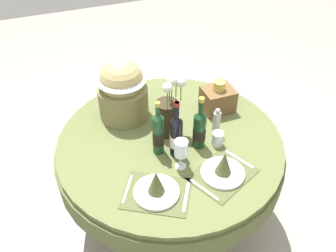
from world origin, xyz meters
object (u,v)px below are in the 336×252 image
at_px(place_setting_left, 156,188).
at_px(wine_bottle_centre, 158,133).
at_px(gift_tub_back_left, 122,85).
at_px(wine_glass_left, 181,149).
at_px(dining_table, 170,154).
at_px(pepper_mill, 216,122).
at_px(flower_vase, 168,110).
at_px(tumbler_mid, 218,139).
at_px(wine_bottle_right, 200,129).
at_px(woven_basket_side_right, 218,99).
at_px(place_setting_right, 223,168).
at_px(wine_bottle_left, 176,136).

height_order(place_setting_left, wine_bottle_centre, wine_bottle_centre).
bearing_deg(gift_tub_back_left, wine_glass_left, -73.47).
xyz_separation_m(dining_table, wine_glass_left, (-0.02, -0.23, 0.26)).
bearing_deg(pepper_mill, flower_vase, 155.61).
relative_size(flower_vase, wine_glass_left, 2.15).
xyz_separation_m(dining_table, wine_bottle_centre, (-0.10, -0.07, 0.26)).
height_order(place_setting_left, tumbler_mid, place_setting_left).
bearing_deg(flower_vase, wine_bottle_centre, -128.73).
bearing_deg(wine_glass_left, tumbler_mid, 18.01).
distance_m(dining_table, flower_vase, 0.30).
bearing_deg(wine_bottle_centre, wine_bottle_right, -8.06).
bearing_deg(tumbler_mid, place_setting_left, -154.20).
height_order(wine_bottle_centre, gift_tub_back_left, gift_tub_back_left).
bearing_deg(woven_basket_side_right, dining_table, -156.67).
bearing_deg(pepper_mill, wine_glass_left, -149.42).
relative_size(wine_bottle_right, pepper_mill, 1.79).
relative_size(gift_tub_back_left, woven_basket_side_right, 2.05).
relative_size(flower_vase, wine_bottle_right, 1.17).
xyz_separation_m(place_setting_right, wine_bottle_centre, (-0.27, 0.29, 0.09)).
distance_m(place_setting_right, flower_vase, 0.48).
bearing_deg(pepper_mill, tumbler_mid, -110.64).
xyz_separation_m(place_setting_left, wine_glass_left, (0.19, 0.13, 0.09)).
bearing_deg(dining_table, gift_tub_back_left, 120.01).
relative_size(place_setting_left, flower_vase, 1.05).
xyz_separation_m(place_setting_right, woven_basket_side_right, (0.23, 0.54, 0.04)).
bearing_deg(pepper_mill, wine_bottle_left, -165.75).
bearing_deg(wine_bottle_centre, tumbler_mid, -11.24).
distance_m(place_setting_left, place_setting_right, 0.38).
bearing_deg(gift_tub_back_left, place_setting_right, -62.83).
distance_m(flower_vase, woven_basket_side_right, 0.41).
xyz_separation_m(place_setting_left, gift_tub_back_left, (0.02, 0.69, 0.18)).
height_order(flower_vase, tumbler_mid, flower_vase).
height_order(place_setting_right, woven_basket_side_right, woven_basket_side_right).
bearing_deg(dining_table, wine_glass_left, -96.19).
relative_size(dining_table, wine_bottle_right, 4.03).
xyz_separation_m(flower_vase, woven_basket_side_right, (0.38, 0.10, -0.09)).
xyz_separation_m(flower_vase, wine_bottle_right, (0.12, -0.18, -0.04)).
xyz_separation_m(wine_glass_left, woven_basket_side_right, (0.43, 0.40, -0.05)).
bearing_deg(wine_bottle_right, woven_basket_side_right, 46.85).
relative_size(place_setting_right, wine_bottle_centre, 1.18).
height_order(place_setting_right, wine_bottle_left, wine_bottle_left).
height_order(wine_bottle_left, gift_tub_back_left, gift_tub_back_left).
xyz_separation_m(wine_bottle_centre, wine_glass_left, (0.07, -0.16, -0.00)).
xyz_separation_m(flower_vase, wine_glass_left, (-0.04, -0.30, -0.04)).
height_order(place_setting_left, flower_vase, flower_vase).
bearing_deg(place_setting_left, tumbler_mid, 25.80).
height_order(dining_table, pepper_mill, pepper_mill).
xyz_separation_m(place_setting_right, gift_tub_back_left, (-0.36, 0.69, 0.18)).
distance_m(tumbler_mid, woven_basket_side_right, 0.35).
relative_size(wine_bottle_left, tumbler_mid, 4.04).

